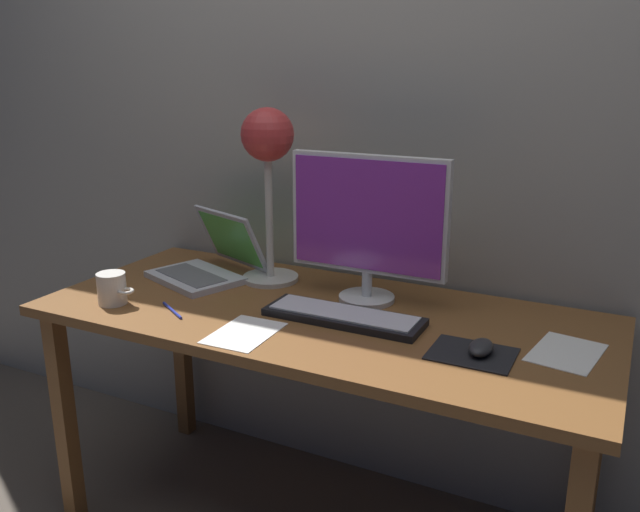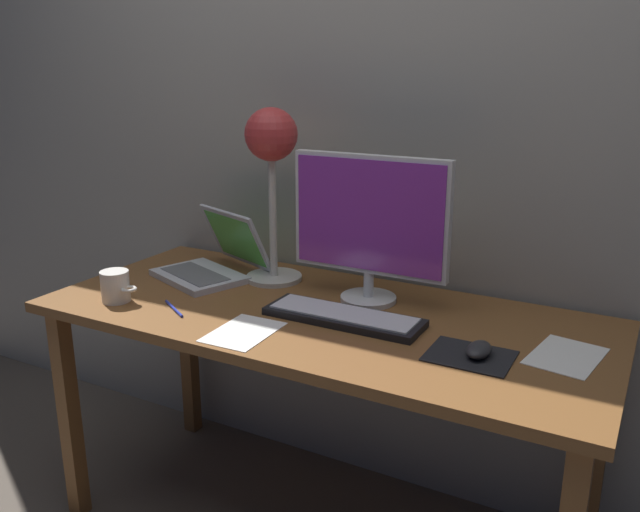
# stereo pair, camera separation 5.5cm
# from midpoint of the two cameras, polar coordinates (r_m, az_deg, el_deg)

# --- Properties ---
(back_wall) EXTENTS (4.80, 0.06, 2.60)m
(back_wall) POSITION_cam_midpoint_polar(r_m,az_deg,el_deg) (2.11, 6.17, 13.16)
(back_wall) COLOR #9E998E
(back_wall) RESTS_ON ground
(desk) EXTENTS (1.60, 0.70, 0.74)m
(desk) POSITION_cam_midpoint_polar(r_m,az_deg,el_deg) (1.90, 0.90, -7.06)
(desk) COLOR brown
(desk) RESTS_ON ground
(monitor) EXTENTS (0.47, 0.16, 0.43)m
(monitor) POSITION_cam_midpoint_polar(r_m,az_deg,el_deg) (1.88, 5.15, 2.96)
(monitor) COLOR silver
(monitor) RESTS_ON desk
(keyboard_main) EXTENTS (0.44, 0.14, 0.03)m
(keyboard_main) POSITION_cam_midpoint_polar(r_m,az_deg,el_deg) (1.80, 2.92, -5.24)
(keyboard_main) COLOR black
(keyboard_main) RESTS_ON desk
(laptop) EXTENTS (0.38, 0.38, 0.21)m
(laptop) POSITION_cam_midpoint_polar(r_m,az_deg,el_deg) (2.19, -8.23, -0.14)
(laptop) COLOR silver
(laptop) RESTS_ON desk
(desk_lamp) EXTENTS (0.18, 0.18, 0.55)m
(desk_lamp) POSITION_cam_midpoint_polar(r_m,az_deg,el_deg) (2.04, -3.45, 8.93)
(desk_lamp) COLOR beige
(desk_lamp) RESTS_ON desk
(mousepad) EXTENTS (0.20, 0.16, 0.00)m
(mousepad) POSITION_cam_midpoint_polar(r_m,az_deg,el_deg) (1.64, 13.77, -8.39)
(mousepad) COLOR black
(mousepad) RESTS_ON desk
(mouse) EXTENTS (0.06, 0.10, 0.03)m
(mouse) POSITION_cam_midpoint_polar(r_m,az_deg,el_deg) (1.63, 14.51, -7.84)
(mouse) COLOR #28282B
(mouse) RESTS_ON mousepad
(coffee_mug) EXTENTS (0.12, 0.08, 0.09)m
(coffee_mug) POSITION_cam_midpoint_polar(r_m,az_deg,el_deg) (2.01, -16.50, -2.54)
(coffee_mug) COLOR white
(coffee_mug) RESTS_ON desk
(paper_sheet_near_mouse) EXTENTS (0.18, 0.23, 0.00)m
(paper_sheet_near_mouse) POSITION_cam_midpoint_polar(r_m,az_deg,el_deg) (1.71, 21.37, -8.06)
(paper_sheet_near_mouse) COLOR white
(paper_sheet_near_mouse) RESTS_ON desk
(paper_sheet_by_keyboard) EXTENTS (0.15, 0.21, 0.00)m
(paper_sheet_by_keyboard) POSITION_cam_midpoint_polar(r_m,az_deg,el_deg) (1.74, -5.75, -6.56)
(paper_sheet_by_keyboard) COLOR white
(paper_sheet_by_keyboard) RESTS_ON desk
(pen) EXTENTS (0.12, 0.08, 0.01)m
(pen) POSITION_cam_midpoint_polar(r_m,az_deg,el_deg) (1.92, -11.71, -4.47)
(pen) COLOR #2633A5
(pen) RESTS_ON desk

